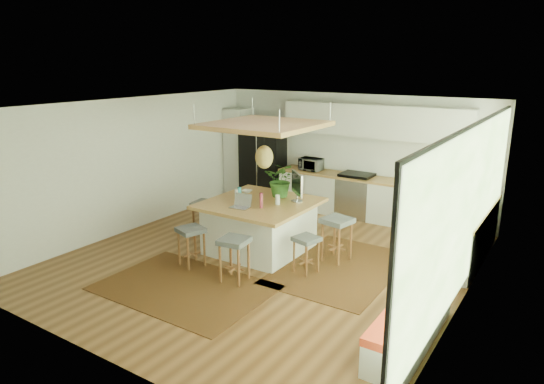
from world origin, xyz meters
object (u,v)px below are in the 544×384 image
Objects in this scene: stool_right_back at (336,241)px; laptop at (240,201)px; monitor at (297,188)px; microwave at (311,163)px; stool_near_right at (234,260)px; island at (260,226)px; stool_left_side at (205,220)px; stool_right_front at (306,252)px; fridge at (264,164)px; stool_near_left at (192,246)px; island_plant at (281,183)px.

stool_right_back is 1.83m from laptop.
monitor reaches higher than microwave.
monitor is at bearing 47.86° from laptop.
island is at bearing 107.52° from stool_near_right.
island reaches higher than stool_left_side.
monitor reaches higher than stool_left_side.
stool_near_right is 1.20m from stool_right_front.
monitor is (0.63, 0.88, 0.14)m from laptop.
stool_near_right reaches higher than stool_right_front.
laptop is at bearing -99.02° from island.
island is 2.54× the size of stool_near_right.
fridge is 2.83× the size of stool_left_side.
monitor is 2.68m from microwave.
stool_near_left is (-0.56, -1.23, -0.11)m from island.
stool_near_left is at bearing -80.58° from fridge.
stool_right_front is 1.06× the size of monitor.
stool_right_front is at bearing -7.74° from monitor.
stool_right_front is 1.63m from island_plant.
island_plant is (0.14, 0.52, 0.72)m from island.
stool_right_back is at bearing 13.11° from island.
island is 2.82× the size of island_plant.
stool_right_back is at bearing 7.05° from stool_left_side.
stool_near_right is 2.05× the size of laptop.
stool_right_back is (1.40, 0.33, -0.11)m from island.
stool_near_right is at bearing -4.73° from stool_near_left.
laptop reaches higher than island.
monitor is at bearing 175.74° from stool_right_back.
stool_near_left is 2.14m from monitor.
island_plant is at bearing -72.03° from microwave.
microwave is (-1.70, 3.26, 0.74)m from stool_right_front.
fridge reaches higher than stool_near_right.
stool_left_side reaches higher than stool_right_front.
stool_right_back is at bearing 59.04° from stool_near_right.
microwave is at bearing 117.63° from stool_right_front.
stool_right_front is 1.77× the size of laptop.
fridge is 4.00× the size of microwave.
island_plant reaches higher than stool_left_side.
island_plant reaches higher than microwave.
stool_near_right is at bearing -51.64° from monitor.
stool_right_front is (1.76, 0.83, 0.00)m from stool_near_left.
stool_near_left is 0.95× the size of stool_left_side.
fridge is 3.78m from laptop.
microwave is at bearing 99.99° from island.
stool_near_right is 1.90m from monitor.
stool_right_back is at bearing 38.50° from stool_near_left.
stool_near_left is 1.95m from stool_right_front.
monitor is at bearing 85.42° from stool_near_right.
stool_right_back reaches higher than stool_near_left.
stool_right_back is at bearing -45.87° from fridge.
stool_left_side is at bearing 142.86° from stool_near_right.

